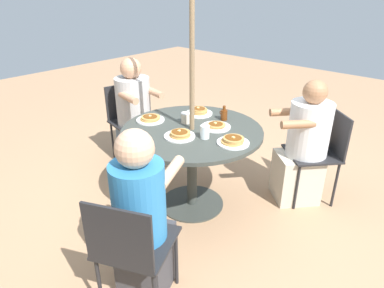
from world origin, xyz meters
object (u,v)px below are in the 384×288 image
object	(u,v)px
patio_table	(192,142)
drinking_glass_a	(205,132)
patio_chair_east	(321,149)
pancake_plate_d	(180,135)
patio_chair_north	(131,246)
diner_north	(142,222)
pancake_plate_b	(233,141)
pancake_plate_e	(216,126)
patio_chair_south	(129,117)
pancake_plate_a	(199,112)
diner_south	(136,118)
coffee_cup	(186,118)
syrup_bottle	(224,114)
pancake_plate_c	(150,119)
diner_east	(303,149)

from	to	relation	value
patio_table	drinking_glass_a	distance (m)	0.28
patio_chair_east	pancake_plate_d	distance (m)	1.34
patio_chair_north	patio_chair_east	size ratio (longest dim) A/B	1.00
diner_north	pancake_plate_b	bearing A→B (deg)	65.27
patio_chair_north	pancake_plate_e	xyz separation A→B (m)	(0.36, -1.24, 0.27)
patio_chair_north	drinking_glass_a	xyz separation A→B (m)	(0.29, -1.01, 0.31)
patio_chair_south	drinking_glass_a	size ratio (longest dim) A/B	8.09
pancake_plate_a	drinking_glass_a	size ratio (longest dim) A/B	2.37
patio_chair_east	diner_north	bearing A→B (deg)	120.26
patio_chair_south	diner_south	bearing A→B (deg)	90.00
pancake_plate_a	coffee_cup	world-z (taller)	coffee_cup
syrup_bottle	coffee_cup	distance (m)	0.35
patio_chair_north	diner_south	world-z (taller)	diner_south
patio_chair_south	pancake_plate_d	xyz separation A→B (m)	(-1.20, 0.41, 0.27)
diner_north	patio_table	bearing A→B (deg)	90.00
pancake_plate_a	pancake_plate_b	size ratio (longest dim) A/B	1.00
patio_chair_north	patio_chair_south	bearing A→B (deg)	117.27
patio_chair_north	pancake_plate_d	bearing A→B (deg)	92.48
patio_chair_south	pancake_plate_c	xyz separation A→B (m)	(-0.76, 0.33, 0.27)
diner_east	patio_chair_east	bearing A→B (deg)	-90.00
patio_chair_south	patio_chair_east	bearing A→B (deg)	119.67
patio_table	pancake_plate_b	bearing A→B (deg)	179.56
pancake_plate_a	pancake_plate_e	distance (m)	0.35
pancake_plate_c	coffee_cup	xyz separation A→B (m)	(-0.27, -0.17, 0.03)
diner_north	pancake_plate_c	world-z (taller)	diner_north
diner_north	pancake_plate_a	size ratio (longest dim) A/B	4.70
patio_chair_south	pancake_plate_b	xyz separation A→B (m)	(-1.59, 0.23, 0.28)
patio_chair_east	pancake_plate_b	xyz separation A→B (m)	(0.36, 0.89, 0.28)
pancake_plate_d	coffee_cup	distance (m)	0.30
patio_table	pancake_plate_d	xyz separation A→B (m)	(-0.04, 0.19, 0.14)
diner_south	pancake_plate_b	world-z (taller)	diner_south
pancake_plate_d	pancake_plate_e	world-z (taller)	pancake_plate_d
diner_north	patio_chair_east	xyz separation A→B (m)	(-0.36, -1.81, -0.04)
diner_east	pancake_plate_a	bearing A→B (deg)	69.04
pancake_plate_b	drinking_glass_a	xyz separation A→B (m)	(0.23, 0.07, 0.03)
pancake_plate_a	pancake_plate_e	xyz separation A→B (m)	(-0.32, 0.15, -0.01)
pancake_plate_d	syrup_bottle	distance (m)	0.54
diner_south	syrup_bottle	distance (m)	1.11
pancake_plate_c	coffee_cup	world-z (taller)	coffee_cup
patio_chair_south	diner_south	distance (m)	0.17
diner_south	pancake_plate_a	size ratio (longest dim) A/B	4.75
patio_table	patio_chair_north	size ratio (longest dim) A/B	1.40
pancake_plate_a	pancake_plate_c	bearing A→B (deg)	63.05
diner_north	pancake_plate_a	xyz separation A→B (m)	(0.61, -1.24, 0.23)
patio_chair_east	pancake_plate_c	bearing A→B (deg)	81.48
patio_table	patio_chair_north	distance (m)	1.19
pancake_plate_d	pancake_plate_e	size ratio (longest dim) A/B	1.00
patio_chair_east	syrup_bottle	bearing A→B (deg)	78.45
pancake_plate_c	coffee_cup	distance (m)	0.32
pancake_plate_c	pancake_plate_d	xyz separation A→B (m)	(-0.44, 0.08, 0.00)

